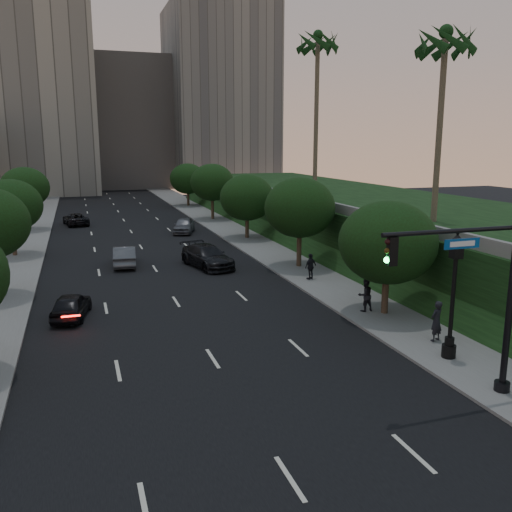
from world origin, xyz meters
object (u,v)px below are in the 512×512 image
object	(u,v)px
sedan_near_right	(207,256)
sedan_far_left	(76,219)
sedan_near_left	(71,305)
pedestrian_a	(436,321)
pedestrian_b	(365,295)
traffic_signal_mast	(486,302)
street_lamp	(452,302)
pedestrian_c	(311,266)
sedan_far_right	(184,225)
sedan_mid_left	(125,256)

from	to	relation	value
sedan_near_right	sedan_far_left	bearing A→B (deg)	96.72
sedan_near_left	pedestrian_a	size ratio (longest dim) A/B	2.12
sedan_near_left	pedestrian_b	distance (m)	15.83
traffic_signal_mast	sedan_far_left	world-z (taller)	traffic_signal_mast
sedan_near_left	sedan_near_right	xyz separation A→B (m)	(9.66, 9.50, 0.14)
street_lamp	sedan_near_left	xyz separation A→B (m)	(-15.42, 11.16, -1.94)
pedestrian_b	pedestrian_c	size ratio (longest dim) A/B	1.02
sedan_far_left	pedestrian_a	xyz separation A→B (m)	(15.76, -44.15, 0.42)
pedestrian_a	street_lamp	bearing A→B (deg)	50.33
pedestrian_c	sedan_far_left	bearing A→B (deg)	-90.00
street_lamp	pedestrian_c	world-z (taller)	street_lamp
street_lamp	sedan_far_right	distance (m)	37.04
street_lamp	sedan_far_left	distance (m)	48.45
sedan_far_left	pedestrian_a	bearing A→B (deg)	99.56
sedan_mid_left	pedestrian_a	size ratio (longest dim) A/B	2.43
sedan_far_right	sedan_far_left	bearing A→B (deg)	158.03
sedan_near_left	sedan_far_left	distance (m)	34.85
sedan_near_left	pedestrian_c	size ratio (longest dim) A/B	2.29
pedestrian_a	sedan_near_left	bearing A→B (deg)	-49.40
street_lamp	pedestrian_b	size ratio (longest dim) A/B	3.12
street_lamp	pedestrian_a	size ratio (longest dim) A/B	2.94
street_lamp	pedestrian_c	xyz separation A→B (m)	(-0.13, 14.31, -1.60)
traffic_signal_mast	sedan_mid_left	size ratio (longest dim) A/B	1.51
sedan_far_right	pedestrian_a	xyz separation A→B (m)	(5.13, -34.86, 0.31)
sedan_far_left	pedestrian_b	size ratio (longest dim) A/B	2.75
sedan_near_right	street_lamp	bearing A→B (deg)	-87.88
street_lamp	sedan_mid_left	bearing A→B (deg)	116.74
traffic_signal_mast	pedestrian_a	size ratio (longest dim) A/B	3.66
sedan_near_right	sedan_far_right	xyz separation A→B (m)	(1.32, 16.06, -0.03)
sedan_near_left	sedan_far_right	size ratio (longest dim) A/B	0.86
sedan_near_left	pedestrian_a	bearing A→B (deg)	161.29
sedan_far_left	sedan_far_right	bearing A→B (deg)	128.79
traffic_signal_mast	street_lamp	world-z (taller)	traffic_signal_mast
sedan_far_right	pedestrian_c	bearing A→B (deg)	-59.95
sedan_mid_left	sedan_far_left	xyz separation A→B (m)	(-3.46, 22.96, -0.08)
pedestrian_b	street_lamp	bearing A→B (deg)	86.30
sedan_mid_left	sedan_far_left	bearing A→B (deg)	-76.55
sedan_near_left	pedestrian_c	world-z (taller)	pedestrian_c
sedan_mid_left	sedan_far_right	xyz separation A→B (m)	(7.17, 13.68, 0.03)
traffic_signal_mast	sedan_far_left	bearing A→B (deg)	105.63
sedan_mid_left	sedan_near_right	bearing A→B (deg)	162.71
sedan_far_left	street_lamp	bearing A→B (deg)	98.05
pedestrian_a	pedestrian_c	bearing A→B (deg)	-105.65
sedan_near_left	sedan_mid_left	size ratio (longest dim) A/B	0.87
sedan_far_left	sedan_near_left	bearing A→B (deg)	79.35
sedan_near_left	sedan_mid_left	distance (m)	12.48
sedan_near_right	pedestrian_b	xyz separation A→B (m)	(5.59, -13.74, 0.22)
street_lamp	pedestrian_a	bearing A→B (deg)	69.72
street_lamp	pedestrian_b	world-z (taller)	street_lamp
sedan_far_left	pedestrian_b	bearing A→B (deg)	100.79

